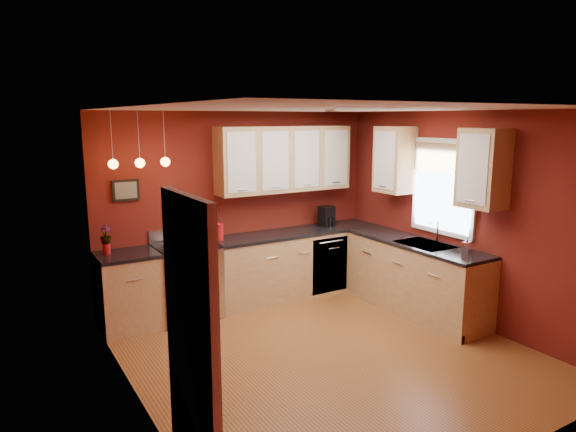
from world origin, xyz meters
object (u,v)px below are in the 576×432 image
coffee_maker (327,217)px  soap_pump (467,245)px  sink (425,246)px  red_canister (218,232)px  gas_range (187,280)px

coffee_maker → soap_pump: coffee_maker is taller
sink → coffee_maker: bearing=105.2°
red_canister → coffee_maker: (1.73, -0.01, 0.03)m
red_canister → soap_pump: 3.10m
red_canister → coffee_maker: bearing=-0.3°
coffee_maker → soap_pump: bearing=-84.6°
gas_range → red_canister: bearing=7.4°
coffee_maker → soap_pump: 2.17m
coffee_maker → soap_pump: size_ratio=1.54×
gas_range → red_canister: 0.74m
gas_range → coffee_maker: bearing=1.3°
sink → red_canister: bearing=144.0°
gas_range → soap_pump: soap_pump is taller
sink → coffee_maker: 1.62m
sink → soap_pump: sink is taller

